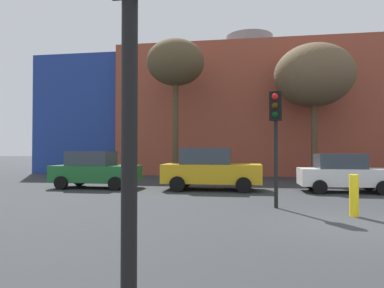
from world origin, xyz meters
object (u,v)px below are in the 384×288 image
traffic_light_near_left (129,6)px  traffic_light_island (276,122)px  bare_tree_0 (176,64)px  parked_car_0 (95,170)px  parked_car_2 (344,173)px  bollard_yellow_0 (354,196)px  bare_tree_2 (314,76)px  parked_car_1 (210,169)px

traffic_light_near_left → traffic_light_island: 8.64m
bare_tree_0 → parked_car_0: bearing=-117.1°
parked_car_0 → bare_tree_0: (2.82, 5.50, 6.40)m
parked_car_2 → bare_tree_0: 11.99m
traffic_light_near_left → parked_car_2: bearing=158.3°
parked_car_0 → traffic_light_island: (8.04, -4.59, 1.79)m
traffic_light_near_left → bare_tree_0: (-3.39, 18.53, 4.44)m
traffic_light_island → bollard_yellow_0: size_ratio=3.21×
parked_car_0 → traffic_light_island: 9.42m
parked_car_0 → bare_tree_2: size_ratio=0.49×
bare_tree_2 → traffic_light_island: bearing=-107.0°
bare_tree_0 → traffic_light_near_left: bearing=-79.6°
parked_car_1 → traffic_light_island: (2.48, -4.59, 1.72)m
bollard_yellow_0 → parked_car_0: bearing=150.4°
parked_car_0 → parked_car_2: (11.30, 0.00, -0.05)m
parked_car_2 → bare_tree_2: bearing=90.0°
bare_tree_2 → bollard_yellow_0: 13.15m
bare_tree_2 → bare_tree_0: bearing=-176.1°
bollard_yellow_0 → traffic_light_island: bearing=151.1°
parked_car_0 → traffic_light_island: size_ratio=1.12×
traffic_light_near_left → bollard_yellow_0: 8.58m
parked_car_2 → traffic_light_island: bearing=-125.4°
parked_car_1 → traffic_light_near_left: bearing=-87.1°
bare_tree_2 → bollard_yellow_0: (-1.30, -11.74, -5.78)m
traffic_light_island → bollard_yellow_0: bearing=73.7°
traffic_light_near_left → bare_tree_0: size_ratio=0.44×
bare_tree_0 → parked_car_2: bearing=-33.0°
parked_car_2 → bollard_yellow_0: bearing=-103.0°
parked_car_0 → bare_tree_2: bare_tree_2 is taller
traffic_light_island → bollard_yellow_0: 3.07m
parked_car_1 → traffic_light_near_left: size_ratio=1.15×
parked_car_1 → traffic_light_island: traffic_light_island is taller
parked_car_0 → bollard_yellow_0: parked_car_0 is taller
traffic_light_island → bollard_yellow_0: traffic_light_island is taller
bare_tree_2 → bollard_yellow_0: size_ratio=7.34×
parked_car_2 → bollard_yellow_0: size_ratio=3.38×
parked_car_1 → bollard_yellow_0: bearing=-51.9°
parked_car_2 → bare_tree_2: (-0.00, 6.08, 5.53)m
parked_car_2 → traffic_light_island: (-3.26, -4.59, 1.84)m
parked_car_1 → traffic_light_near_left: (0.66, -13.03, 1.88)m
parked_car_1 → parked_car_2: parked_car_1 is taller
parked_car_0 → parked_car_1: bearing=0.0°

